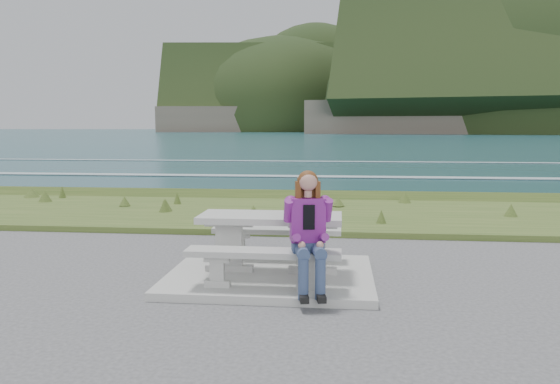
{
  "coord_description": "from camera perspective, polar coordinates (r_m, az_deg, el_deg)",
  "views": [
    {
      "loc": [
        0.86,
        -6.79,
        1.96
      ],
      "look_at": [
        -0.01,
        1.2,
        1.0
      ],
      "focal_mm": 35.0,
      "sensor_mm": 36.0,
      "label": 1
    }
  ],
  "objects": [
    {
      "name": "picnic_table",
      "position": [
        6.97,
        -0.99,
        -3.72
      ],
      "size": [
        1.8,
        0.75,
        0.75
      ],
      "color": "#B0B0AA",
      "rests_on": "concrete_slab"
    },
    {
      "name": "bench_seaward",
      "position": [
        7.69,
        -0.34,
        -4.49
      ],
      "size": [
        1.8,
        0.35,
        0.45
      ],
      "color": "#B0B0AA",
      "rests_on": "concrete_slab"
    },
    {
      "name": "grass_verge",
      "position": [
        11.99,
        2.0,
        -2.58
      ],
      "size": [
        160.0,
        4.5,
        0.22
      ],
      "primitive_type": "cube",
      "color": "#304C1C",
      "rests_on": "ground"
    },
    {
      "name": "bench_landward",
      "position": [
        6.34,
        -1.78,
        -6.95
      ],
      "size": [
        1.8,
        0.35,
        0.45
      ],
      "color": "#B0B0AA",
      "rests_on": "concrete_slab"
    },
    {
      "name": "ocean",
      "position": [
        32.11,
        4.6,
        0.19
      ],
      "size": [
        1600.0,
        1600.0,
        0.09
      ],
      "color": "#1D4A53",
      "rests_on": "ground"
    },
    {
      "name": "seated_woman",
      "position": [
        6.13,
        3.06,
        -5.94
      ],
      "size": [
        0.49,
        0.72,
        1.37
      ],
      "rotation": [
        0.0,
        0.0,
        0.18
      ],
      "color": "navy",
      "rests_on": "concrete_slab"
    },
    {
      "name": "shore_drop",
      "position": [
        14.85,
        2.81,
        -0.76
      ],
      "size": [
        160.0,
        0.8,
        2.2
      ],
      "primitive_type": "cube",
      "color": "#65574B",
      "rests_on": "ground"
    },
    {
      "name": "concrete_slab",
      "position": [
        7.11,
        -0.98,
        -8.75
      ],
      "size": [
        2.6,
        2.1,
        0.1
      ],
      "primitive_type": "cube",
      "color": "#B0B0AA",
      "rests_on": "ground"
    }
  ]
}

